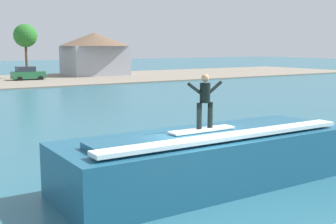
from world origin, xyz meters
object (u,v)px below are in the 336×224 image
(tree_short_bushy, at_px, (25,36))
(surfboard, at_px, (202,130))
(wave_crest, at_px, (208,158))
(house_gabled_white, at_px, (95,51))
(surfer, at_px, (205,98))
(car_far_shore, at_px, (27,74))

(tree_short_bushy, bearing_deg, surfboard, -98.92)
(wave_crest, xyz_separation_m, house_gabled_white, (17.59, 50.19, 2.78))
(surfer, bearing_deg, wave_crest, 29.31)
(car_far_shore, height_order, tree_short_bushy, tree_short_bushy)
(surfer, distance_m, house_gabled_white, 53.42)
(wave_crest, height_order, car_far_shore, car_far_shore)
(surfboard, relative_size, house_gabled_white, 0.21)
(house_gabled_white, height_order, tree_short_bushy, tree_short_bushy)
(car_far_shore, bearing_deg, surfer, -98.37)
(wave_crest, xyz_separation_m, tree_short_bushy, (7.35, 49.17, 4.87))
(wave_crest, distance_m, surfboard, 1.09)
(tree_short_bushy, bearing_deg, surfer, -98.77)
(car_far_shore, bearing_deg, surfboard, -98.53)
(surfer, height_order, tree_short_bushy, tree_short_bushy)
(surfboard, height_order, tree_short_bushy, tree_short_bushy)
(tree_short_bushy, bearing_deg, wave_crest, -98.50)
(house_gabled_white, distance_m, tree_short_bushy, 10.50)
(surfer, bearing_deg, tree_short_bushy, 81.23)
(car_far_shore, relative_size, house_gabled_white, 0.38)
(surfboard, bearing_deg, car_far_shore, 81.47)
(tree_short_bushy, bearing_deg, house_gabled_white, 5.68)
(wave_crest, xyz_separation_m, car_far_shore, (6.48, 45.67, 0.09))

